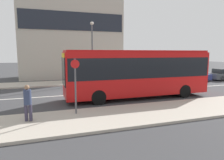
{
  "coord_description": "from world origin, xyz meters",
  "views": [
    {
      "loc": [
        -2.24,
        -15.54,
        3.27
      ],
      "look_at": [
        2.25,
        -2.11,
        1.35
      ],
      "focal_mm": 32.0,
      "sensor_mm": 36.0,
      "label": 1
    }
  ],
  "objects_px": {
    "parked_car_0": "(191,76)",
    "bus_stop_sign": "(75,82)",
    "city_bus": "(138,71)",
    "pedestrian_near_stop": "(28,101)",
    "street_lamp": "(92,45)"
  },
  "relations": [
    {
      "from": "bus_stop_sign",
      "to": "parked_car_0",
      "type": "bearing_deg",
      "value": 30.78
    },
    {
      "from": "parked_car_0",
      "to": "street_lamp",
      "type": "xyz_separation_m",
      "value": [
        -11.2,
        2.06,
        3.46
      ]
    },
    {
      "from": "parked_car_0",
      "to": "pedestrian_near_stop",
      "type": "distance_m",
      "value": 19.16
    },
    {
      "from": "city_bus",
      "to": "street_lamp",
      "type": "height_order",
      "value": "street_lamp"
    },
    {
      "from": "street_lamp",
      "to": "bus_stop_sign",
      "type": "bearing_deg",
      "value": -107.4
    },
    {
      "from": "city_bus",
      "to": "parked_car_0",
      "type": "distance_m",
      "value": 11.28
    },
    {
      "from": "pedestrian_near_stop",
      "to": "parked_car_0",
      "type": "bearing_deg",
      "value": 38.97
    },
    {
      "from": "parked_car_0",
      "to": "pedestrian_near_stop",
      "type": "height_order",
      "value": "pedestrian_near_stop"
    },
    {
      "from": "parked_car_0",
      "to": "pedestrian_near_stop",
      "type": "xyz_separation_m",
      "value": [
        -16.83,
        -9.14,
        0.49
      ]
    },
    {
      "from": "pedestrian_near_stop",
      "to": "street_lamp",
      "type": "relative_size",
      "value": 0.27
    },
    {
      "from": "bus_stop_sign",
      "to": "street_lamp",
      "type": "distance_m",
      "value": 11.48
    },
    {
      "from": "parked_car_0",
      "to": "bus_stop_sign",
      "type": "height_order",
      "value": "bus_stop_sign"
    },
    {
      "from": "city_bus",
      "to": "bus_stop_sign",
      "type": "relative_size",
      "value": 3.7
    },
    {
      "from": "parked_car_0",
      "to": "street_lamp",
      "type": "height_order",
      "value": "street_lamp"
    },
    {
      "from": "parked_car_0",
      "to": "pedestrian_near_stop",
      "type": "relative_size",
      "value": 2.62
    }
  ]
}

